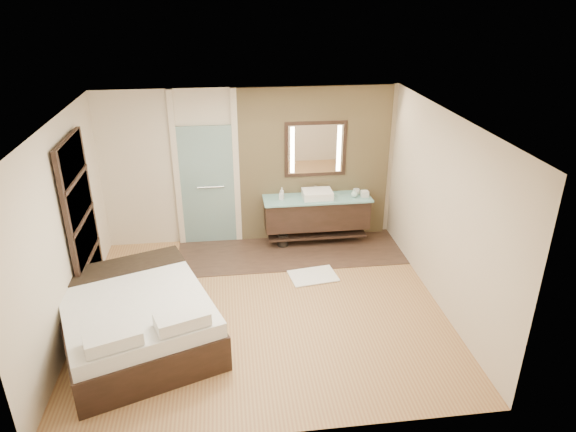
{
  "coord_description": "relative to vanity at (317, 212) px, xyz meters",
  "views": [
    {
      "loc": [
        -0.42,
        -6.09,
        4.2
      ],
      "look_at": [
        0.43,
        0.6,
        1.14
      ],
      "focal_mm": 32.0,
      "sensor_mm": 36.0,
      "label": 1
    }
  ],
  "objects": [
    {
      "name": "soap_bottle_b",
      "position": [
        -0.62,
        -0.02,
        0.37
      ],
      "size": [
        0.09,
        0.09,
        0.16
      ],
      "primitive_type": "imported",
      "rotation": [
        0.0,
        0.0,
        -0.26
      ],
      "color": "#B2B2B2",
      "rests_on": "vanity"
    },
    {
      "name": "soap_bottle_c",
      "position": [
        0.63,
        -0.07,
        0.36
      ],
      "size": [
        0.15,
        0.15,
        0.15
      ],
      "primitive_type": "imported",
      "rotation": [
        0.0,
        0.0,
        0.35
      ],
      "color": "#ABD8D2",
      "rests_on": "vanity"
    },
    {
      "name": "vanity",
      "position": [
        0.0,
        0.0,
        0.0
      ],
      "size": [
        1.85,
        0.55,
        0.88
      ],
      "color": "black",
      "rests_on": "stone_wall"
    },
    {
      "name": "shoji_partition",
      "position": [
        -3.53,
        -1.32,
        0.63
      ],
      "size": [
        0.06,
        1.2,
        2.4
      ],
      "color": "black",
      "rests_on": "floor"
    },
    {
      "name": "soap_bottle_a",
      "position": [
        -0.6,
        0.02,
        0.38
      ],
      "size": [
        0.1,
        0.1,
        0.2
      ],
      "primitive_type": "imported",
      "rotation": [
        0.0,
        0.0,
        0.32
      ],
      "color": "silver",
      "rests_on": "vanity"
    },
    {
      "name": "tissue_box",
      "position": [
        0.82,
        -0.07,
        0.33
      ],
      "size": [
        0.12,
        0.12,
        0.1
      ],
      "primitive_type": "cube",
      "rotation": [
        0.0,
        0.0,
        0.0
      ],
      "color": "silver",
      "rests_on": "vanity"
    },
    {
      "name": "stone_wall",
      "position": [
        0.0,
        0.29,
        0.77
      ],
      "size": [
        2.6,
        0.08,
        2.7
      ],
      "primitive_type": "cube",
      "color": "tan",
      "rests_on": "floor"
    },
    {
      "name": "bath_mat",
      "position": [
        -0.25,
        -1.17,
        -0.56
      ],
      "size": [
        0.78,
        0.6,
        0.02
      ],
      "primitive_type": "cube",
      "rotation": [
        0.0,
        0.0,
        0.15
      ],
      "color": "white",
      "rests_on": "floor"
    },
    {
      "name": "waste_bin",
      "position": [
        -0.6,
        -0.07,
        -0.46
      ],
      "size": [
        0.21,
        0.21,
        0.24
      ],
      "primitive_type": "cylinder",
      "rotation": [
        0.0,
        0.0,
        -0.13
      ],
      "color": "black",
      "rests_on": "floor"
    },
    {
      "name": "tile_strip",
      "position": [
        -0.5,
        -0.32,
        -0.57
      ],
      "size": [
        3.8,
        1.3,
        0.01
      ],
      "primitive_type": "cube",
      "color": "#37251E",
      "rests_on": "floor"
    },
    {
      "name": "mirror_unit",
      "position": [
        0.0,
        0.24,
        1.07
      ],
      "size": [
        1.06,
        0.04,
        0.96
      ],
      "color": "black",
      "rests_on": "stone_wall"
    },
    {
      "name": "bed",
      "position": [
        -2.75,
        -2.44,
        -0.23
      ],
      "size": [
        2.36,
        2.62,
        0.83
      ],
      "rotation": [
        0.0,
        0.0,
        0.35
      ],
      "color": "black",
      "rests_on": "floor"
    },
    {
      "name": "floor",
      "position": [
        -1.1,
        -1.92,
        -0.58
      ],
      "size": [
        5.0,
        5.0,
        0.0
      ],
      "primitive_type": "plane",
      "color": "#A06943",
      "rests_on": "ground"
    },
    {
      "name": "cup",
      "position": [
        0.7,
        0.05,
        0.33
      ],
      "size": [
        0.15,
        0.15,
        0.1
      ],
      "primitive_type": "imported",
      "rotation": [
        0.0,
        0.0,
        0.24
      ],
      "color": "silver",
      "rests_on": "vanity"
    },
    {
      "name": "frosted_door",
      "position": [
        -1.85,
        0.28,
        0.56
      ],
      "size": [
        1.1,
        0.12,
        2.7
      ],
      "color": "#B5E5E4",
      "rests_on": "floor"
    }
  ]
}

